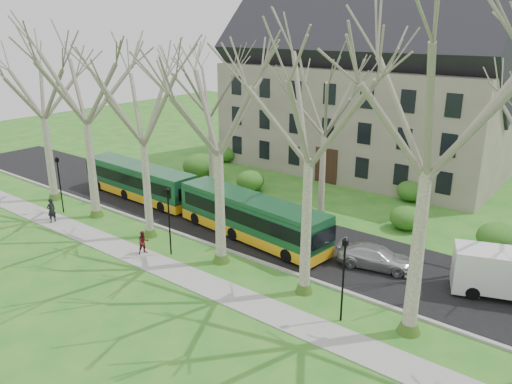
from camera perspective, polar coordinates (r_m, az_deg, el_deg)
ground at (r=28.96m, az=0.02°, el=-9.62°), size 120.00×120.00×0.00m
sidewalk at (r=27.27m, az=-3.27°, el=-11.51°), size 70.00×2.00×0.06m
road at (r=33.01m, az=5.93°, el=-5.96°), size 80.00×8.00×0.06m
curb at (r=29.99m, az=1.80°, el=-8.42°), size 80.00×0.25×0.14m
building at (r=49.49m, az=11.95°, el=11.69°), size 26.50×12.20×16.00m
tree_row_verge at (r=26.61m, az=0.42°, el=4.03°), size 49.00×7.00×14.00m
tree_row_far at (r=36.30m, az=9.13°, el=6.13°), size 33.00×7.00×12.00m
lamp_row at (r=27.12m, az=-1.28°, el=-5.61°), size 36.22×0.22×4.30m
hedges at (r=41.71m, az=6.80°, el=0.76°), size 30.60×8.60×2.00m
bus_lead at (r=42.06m, az=-13.17°, el=1.24°), size 11.53×2.80×2.86m
bus_follow at (r=33.19m, az=-0.53°, el=-2.88°), size 12.02×3.76×2.95m
sedan at (r=30.41m, az=13.54°, el=-7.22°), size 4.81×2.82×1.31m
van_a at (r=29.52m, az=27.14°, el=-8.43°), size 6.07×3.90×2.49m
pedestrian_a at (r=38.92m, az=-22.35°, el=-1.95°), size 0.47×0.68×1.79m
pedestrian_b at (r=32.01m, az=-12.73°, el=-5.63°), size 0.74×0.85×1.49m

